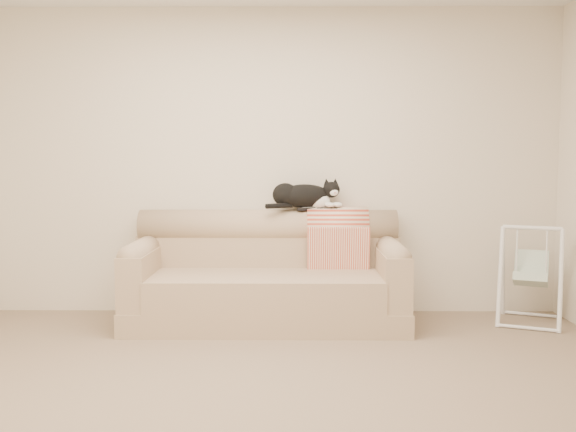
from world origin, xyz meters
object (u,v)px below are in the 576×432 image
object	(u,v)px
remote_b	(327,209)
baby_swing	(531,275)
remote_a	(308,209)
tuxedo_cat	(304,196)
sofa	(267,279)

from	to	relation	value
remote_b	baby_swing	size ratio (longest dim) A/B	0.21
remote_a	tuxedo_cat	world-z (taller)	tuxedo_cat
remote_b	tuxedo_cat	size ratio (longest dim) A/B	0.26
remote_a	baby_swing	xyz separation A→B (m)	(1.80, -0.22, -0.51)
remote_b	tuxedo_cat	xyz separation A→B (m)	(-0.19, 0.01, 0.11)
tuxedo_cat	baby_swing	distance (m)	1.94
sofa	remote_a	size ratio (longest dim) A/B	11.89
remote_a	remote_b	world-z (taller)	remote_a
remote_a	baby_swing	bearing A→B (deg)	-7.13
tuxedo_cat	baby_swing	xyz separation A→B (m)	(1.82, -0.24, -0.62)
remote_b	baby_swing	xyz separation A→B (m)	(1.63, -0.23, -0.51)
remote_b	baby_swing	distance (m)	1.73
sofa	baby_swing	world-z (taller)	sofa
remote_b	tuxedo_cat	world-z (taller)	tuxedo_cat
baby_swing	sofa	bearing A→B (deg)	179.76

